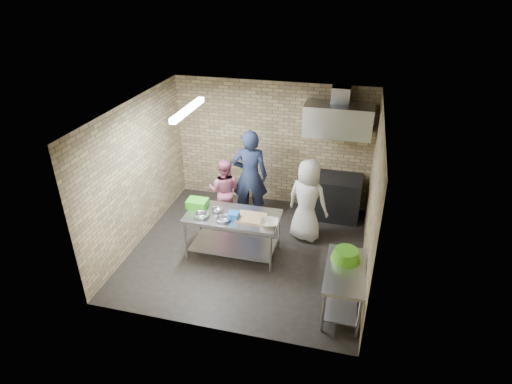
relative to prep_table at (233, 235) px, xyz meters
The scene contains 26 objects.
floor 0.50m from the prep_table, 33.27° to the left, with size 4.20×4.20×0.00m, color black.
ceiling 2.30m from the prep_table, 33.27° to the left, with size 4.20×4.20×0.00m, color black.
back_wall 2.36m from the prep_table, 83.66° to the left, with size 4.20×0.06×2.70m, color tan.
front_wall 2.08m from the prep_table, 82.58° to the right, with size 4.20×0.06×2.70m, color tan.
left_wall 2.09m from the prep_table, behind, with size 0.06×4.00×2.70m, color tan.
right_wall 2.53m from the prep_table, ahead, with size 0.06×4.00×2.70m, color tan.
prep_table is the anchor object (origin of this frame).
side_counter 2.25m from the prep_table, 24.80° to the right, with size 0.60×1.20×0.75m, color silver.
stove 2.41m from the prep_table, 48.66° to the left, with size 1.20×0.70×0.90m, color black.
range_hood 2.97m from the prep_table, 49.44° to the left, with size 1.30×0.60×0.60m, color silver.
hood_duct 3.33m from the prep_table, 51.62° to the left, with size 0.35×0.30×0.30m, color #A5A8AD.
wall_shelf 3.17m from the prep_table, 47.29° to the left, with size 0.80×0.20×0.04m, color #3F2B19.
fluorescent_fixture 2.36m from the prep_table, 168.30° to the left, with size 0.10×1.25×0.08m, color white.
green_crate 0.86m from the prep_table, behind, with size 0.37×0.28×0.15m, color green.
blue_tub 0.49m from the prep_table, 63.43° to the right, with size 0.18×0.18×0.12m, color blue.
cutting_board 0.55m from the prep_table, ahead, with size 0.51×0.39×0.03m, color tan.
mixing_bowl_a 0.70m from the prep_table, 158.20° to the right, with size 0.26×0.26×0.06m, color silver.
mixing_bowl_b 0.54m from the prep_table, behind, with size 0.20×0.20×0.06m, color silver.
mixing_bowl_c 0.50m from the prep_table, 114.44° to the right, with size 0.24×0.24×0.06m, color silver.
ceramic_bowl 0.85m from the prep_table, 12.09° to the right, with size 0.32×0.32×0.08m, color #C0B39A.
green_basin 2.18m from the prep_table, 18.93° to the right, with size 0.46×0.46×0.17m, color #59C626, non-canonical shape.
bottle_red 3.08m from the prep_table, 51.31° to the left, with size 0.07×0.07×0.18m, color #B22619.
bottle_green 3.30m from the prep_table, 45.11° to the left, with size 0.06×0.06×0.15m, color green.
man_navy 1.39m from the prep_table, 90.63° to the left, with size 0.72×0.47×1.96m, color #161F37.
woman_pink 1.25m from the prep_table, 114.79° to the left, with size 0.66×0.52×1.37m, color #C36785.
woman_white 1.54m from the prep_table, 35.38° to the left, with size 0.80×0.52×1.64m, color white.
Camera 1 is at (1.71, -6.22, 4.73)m, focal length 29.60 mm.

